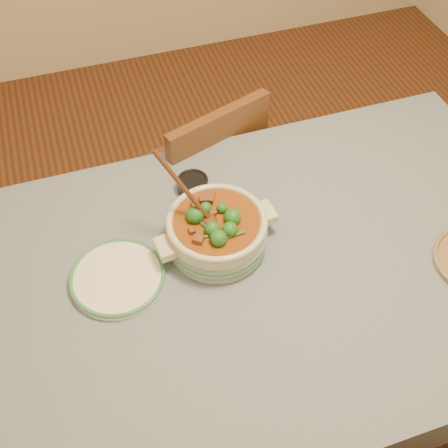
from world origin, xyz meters
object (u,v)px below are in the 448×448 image
chair_far (203,176)px  stew_casserole (217,230)px  white_plate (117,277)px  condiment_bowl (193,184)px  dining_table (275,282)px

chair_far → stew_casserole: bearing=59.2°
white_plate → chair_far: bearing=54.1°
condiment_bowl → stew_casserole: bearing=-89.0°
white_plate → condiment_bowl: (0.29, 0.26, 0.02)m
stew_casserole → white_plate: (-0.29, -0.03, -0.06)m
condiment_bowl → chair_far: bearing=68.7°
dining_table → white_plate: bearing=168.8°
stew_casserole → chair_far: size_ratio=0.41×
stew_casserole → condiment_bowl: 0.23m
stew_casserole → white_plate: 0.30m
dining_table → stew_casserole: (-0.14, 0.11, 0.16)m
chair_far → white_plate: bearing=35.5°
chair_far → dining_table: bearing=73.5°
white_plate → condiment_bowl: 0.38m
dining_table → chair_far: 0.67m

